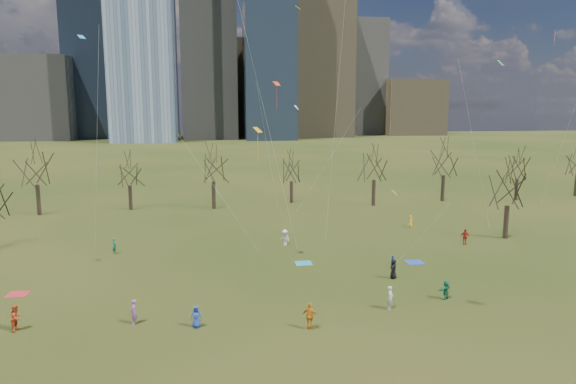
{
  "coord_description": "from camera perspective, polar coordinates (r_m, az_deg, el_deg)",
  "views": [
    {
      "loc": [
        -6.76,
        -34.91,
        15.01
      ],
      "look_at": [
        0.0,
        12.0,
        7.0
      ],
      "focal_mm": 32.0,
      "sensor_mm": 36.0,
      "label": 1
    }
  ],
  "objects": [
    {
      "name": "ground",
      "position": [
        38.59,
        2.61,
        -13.3
      ],
      "size": [
        500.0,
        500.0,
        0.0
      ],
      "primitive_type": "plane",
      "color": "black",
      "rests_on": "ground"
    },
    {
      "name": "person_0",
      "position": [
        36.57,
        -10.17,
        -13.48
      ],
      "size": [
        0.76,
        0.5,
        1.55
      ],
      "primitive_type": "imported",
      "rotation": [
        0.0,
        0.0,
        0.01
      ],
      "color": "#23429B",
      "rests_on": "ground"
    },
    {
      "name": "person_12",
      "position": [
        65.94,
        13.47,
        -3.18
      ],
      "size": [
        0.72,
        0.85,
        1.47
      ],
      "primitive_type": "imported",
      "rotation": [
        0.0,
        0.0,
        1.14
      ],
      "color": "yellow",
      "rests_on": "ground"
    },
    {
      "name": "blanket_crimson",
      "position": [
        47.38,
        -27.83,
        -10.01
      ],
      "size": [
        1.6,
        1.5,
        0.03
      ],
      "primitive_type": "cube",
      "color": "#B12329",
      "rests_on": "ground"
    },
    {
      "name": "person_13",
      "position": [
        55.63,
        -18.74,
        -5.7
      ],
      "size": [
        0.7,
        0.71,
        1.65
      ],
      "primitive_type": "imported",
      "rotation": [
        0.0,
        0.0,
        2.29
      ],
      "color": "#186E49",
      "rests_on": "ground"
    },
    {
      "name": "downtown_skyline",
      "position": [
        246.76,
        -7.42,
        15.1
      ],
      "size": [
        212.5,
        78.0,
        118.0
      ],
      "color": "slate",
      "rests_on": "ground"
    },
    {
      "name": "person_5",
      "position": [
        42.67,
        17.12,
        -10.35
      ],
      "size": [
        1.47,
        1.1,
        1.54
      ],
      "primitive_type": "imported",
      "rotation": [
        0.0,
        0.0,
        3.66
      ],
      "color": "#1A764E",
      "rests_on": "ground"
    },
    {
      "name": "blanket_teal",
      "position": [
        49.85,
        1.73,
        -7.92
      ],
      "size": [
        1.6,
        1.5,
        0.03
      ],
      "primitive_type": "cube",
      "color": "teal",
      "rests_on": "ground"
    },
    {
      "name": "person_2",
      "position": [
        39.97,
        -27.94,
        -12.23
      ],
      "size": [
        0.93,
        1.05,
        1.82
      ],
      "primitive_type": "imported",
      "rotation": [
        0.0,
        0.0,
        1.26
      ],
      "color": "#C6411C",
      "rests_on": "ground"
    },
    {
      "name": "kites_airborne",
      "position": [
        51.09,
        7.12,
        7.28
      ],
      "size": [
        65.49,
        46.74,
        32.6
      ],
      "color": "orange",
      "rests_on": "ground"
    },
    {
      "name": "person_4",
      "position": [
        35.71,
        2.46,
        -13.61
      ],
      "size": [
        1.19,
        0.9,
        1.89
      ],
      "primitive_type": "imported",
      "rotation": [
        0.0,
        0.0,
        2.68
      ],
      "color": "orange",
      "rests_on": "ground"
    },
    {
      "name": "bare_tree_row",
      "position": [
        72.98,
        -2.9,
        2.58
      ],
      "size": [
        113.04,
        29.8,
        9.5
      ],
      "color": "black",
      "rests_on": "ground"
    },
    {
      "name": "person_8",
      "position": [
        50.19,
        11.54,
        -7.45
      ],
      "size": [
        0.55,
        0.57,
        0.93
      ],
      "primitive_type": "imported",
      "rotation": [
        0.0,
        0.0,
        5.32
      ],
      "color": "#2A4CB8",
      "rests_on": "ground"
    },
    {
      "name": "person_7",
      "position": [
        38.06,
        -16.78,
        -12.63
      ],
      "size": [
        0.43,
        0.65,
        1.76
      ],
      "primitive_type": "imported",
      "rotation": [
        0.0,
        0.0,
        4.73
      ],
      "color": "#9450A0",
      "rests_on": "ground"
    },
    {
      "name": "person_6",
      "position": [
        46.36,
        11.64,
        -8.38
      ],
      "size": [
        0.92,
        1.0,
        1.72
      ],
      "primitive_type": "imported",
      "rotation": [
        0.0,
        0.0,
        4.13
      ],
      "color": "black",
      "rests_on": "ground"
    },
    {
      "name": "person_9",
      "position": [
        55.83,
        -0.35,
        -5.08
      ],
      "size": [
        1.24,
        1.26,
        1.73
      ],
      "primitive_type": "imported",
      "rotation": [
        0.0,
        0.0,
        5.47
      ],
      "color": "white",
      "rests_on": "ground"
    },
    {
      "name": "person_10",
      "position": [
        59.34,
        19.06,
        -4.72
      ],
      "size": [
        1.07,
        0.56,
        1.76
      ],
      "primitive_type": "imported",
      "rotation": [
        0.0,
        0.0,
        6.15
      ],
      "color": "#A22117",
      "rests_on": "ground"
    },
    {
      "name": "blanket_navy",
      "position": [
        51.64,
        13.89,
        -7.58
      ],
      "size": [
        1.6,
        1.5,
        0.03
      ],
      "primitive_type": "cube",
      "color": "#233DA4",
      "rests_on": "ground"
    },
    {
      "name": "person_1",
      "position": [
        39.69,
        11.31,
        -11.44
      ],
      "size": [
        0.71,
        0.78,
        1.79
      ],
      "primitive_type": "imported",
      "rotation": [
        0.0,
        0.0,
        1.02
      ],
      "color": "silver",
      "rests_on": "ground"
    }
  ]
}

